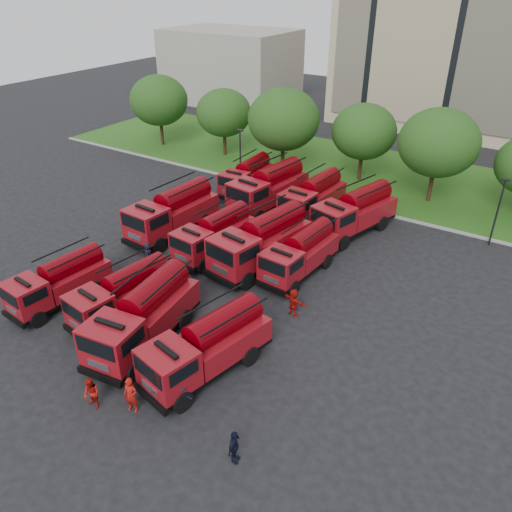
{
  "coord_description": "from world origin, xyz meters",
  "views": [
    {
      "loc": [
        14.99,
        -18.94,
        17.6
      ],
      "look_at": [
        0.24,
        3.95,
        1.8
      ],
      "focal_mm": 35.0,
      "sensor_mm": 36.0,
      "label": 1
    }
  ],
  "objects_px": {
    "fire_truck_3": "(207,346)",
    "fire_truck_9": "(269,188)",
    "firefighter_5": "(293,314)",
    "firefighter_0": "(133,410)",
    "fire_truck_8": "(247,176)",
    "firefighter_1": "(95,407)",
    "fire_truck_2": "(144,316)",
    "fire_truck_6": "(261,241)",
    "fire_truck_0": "(59,281)",
    "fire_truck_11": "(355,212)",
    "firefighter_3": "(183,408)",
    "fire_truck_4": "(173,212)",
    "firefighter_4": "(149,264)",
    "fire_truck_1": "(123,294)",
    "fire_truck_7": "(300,253)",
    "fire_truck_5": "(215,234)",
    "firefighter_2": "(235,460)",
    "fire_truck_10": "(313,197)"
  },
  "relations": [
    {
      "from": "fire_truck_2",
      "to": "firefighter_3",
      "type": "bearing_deg",
      "value": -36.84
    },
    {
      "from": "fire_truck_3",
      "to": "firefighter_0",
      "type": "relative_size",
      "value": 3.94
    },
    {
      "from": "fire_truck_1",
      "to": "fire_truck_7",
      "type": "relative_size",
      "value": 1.0
    },
    {
      "from": "fire_truck_9",
      "to": "firefighter_0",
      "type": "distance_m",
      "value": 23.21
    },
    {
      "from": "fire_truck_0",
      "to": "firefighter_4",
      "type": "xyz_separation_m",
      "value": [
        1.29,
        6.07,
        -1.45
      ]
    },
    {
      "from": "firefighter_4",
      "to": "fire_truck_5",
      "type": "bearing_deg",
      "value": -80.04
    },
    {
      "from": "fire_truck_11",
      "to": "firefighter_5",
      "type": "xyz_separation_m",
      "value": [
        1.24,
        -11.62,
        -1.73
      ]
    },
    {
      "from": "fire_truck_5",
      "to": "firefighter_4",
      "type": "height_order",
      "value": "fire_truck_5"
    },
    {
      "from": "firefighter_2",
      "to": "firefighter_4",
      "type": "bearing_deg",
      "value": 43.79
    },
    {
      "from": "fire_truck_7",
      "to": "fire_truck_2",
      "type": "bearing_deg",
      "value": -104.57
    },
    {
      "from": "fire_truck_0",
      "to": "firefighter_4",
      "type": "bearing_deg",
      "value": 82.88
    },
    {
      "from": "fire_truck_5",
      "to": "fire_truck_10",
      "type": "bearing_deg",
      "value": 78.68
    },
    {
      "from": "firefighter_1",
      "to": "firefighter_2",
      "type": "bearing_deg",
      "value": 12.13
    },
    {
      "from": "fire_truck_2",
      "to": "fire_truck_3",
      "type": "distance_m",
      "value": 4.21
    },
    {
      "from": "fire_truck_0",
      "to": "firefighter_5",
      "type": "relative_size",
      "value": 3.72
    },
    {
      "from": "fire_truck_3",
      "to": "fire_truck_9",
      "type": "distance_m",
      "value": 19.85
    },
    {
      "from": "fire_truck_6",
      "to": "fire_truck_9",
      "type": "bearing_deg",
      "value": 127.73
    },
    {
      "from": "fire_truck_0",
      "to": "fire_truck_8",
      "type": "height_order",
      "value": "fire_truck_8"
    },
    {
      "from": "fire_truck_2",
      "to": "fire_truck_6",
      "type": "height_order",
      "value": "fire_truck_6"
    },
    {
      "from": "firefighter_5",
      "to": "fire_truck_10",
      "type": "bearing_deg",
      "value": -54.69
    },
    {
      "from": "fire_truck_7",
      "to": "fire_truck_8",
      "type": "distance_m",
      "value": 14.31
    },
    {
      "from": "fire_truck_3",
      "to": "fire_truck_10",
      "type": "bearing_deg",
      "value": 113.83
    },
    {
      "from": "firefighter_2",
      "to": "fire_truck_10",
      "type": "bearing_deg",
      "value": 8.43
    },
    {
      "from": "fire_truck_1",
      "to": "firefighter_2",
      "type": "height_order",
      "value": "fire_truck_1"
    },
    {
      "from": "fire_truck_8",
      "to": "firefighter_3",
      "type": "bearing_deg",
      "value": -65.08
    },
    {
      "from": "fire_truck_7",
      "to": "fire_truck_10",
      "type": "distance_m",
      "value": 9.13
    },
    {
      "from": "fire_truck_6",
      "to": "firefighter_1",
      "type": "bearing_deg",
      "value": -79.47
    },
    {
      "from": "fire_truck_1",
      "to": "firefighter_3",
      "type": "distance_m",
      "value": 8.37
    },
    {
      "from": "fire_truck_1",
      "to": "firefighter_2",
      "type": "relative_size",
      "value": 4.05
    },
    {
      "from": "fire_truck_1",
      "to": "fire_truck_7",
      "type": "distance_m",
      "value": 11.4
    },
    {
      "from": "fire_truck_5",
      "to": "firefighter_2",
      "type": "relative_size",
      "value": 4.13
    },
    {
      "from": "fire_truck_2",
      "to": "firefighter_4",
      "type": "bearing_deg",
      "value": 124.93
    },
    {
      "from": "firefighter_5",
      "to": "firefighter_0",
      "type": "bearing_deg",
      "value": 88.48
    },
    {
      "from": "fire_truck_0",
      "to": "firefighter_1",
      "type": "relative_size",
      "value": 3.88
    },
    {
      "from": "firefighter_0",
      "to": "fire_truck_3",
      "type": "bearing_deg",
      "value": 55.84
    },
    {
      "from": "fire_truck_2",
      "to": "fire_truck_11",
      "type": "relative_size",
      "value": 0.97
    },
    {
      "from": "fire_truck_1",
      "to": "fire_truck_3",
      "type": "bearing_deg",
      "value": -1.55
    },
    {
      "from": "fire_truck_8",
      "to": "firefighter_1",
      "type": "distance_m",
      "value": 26.38
    },
    {
      "from": "fire_truck_3",
      "to": "firefighter_1",
      "type": "distance_m",
      "value": 5.87
    },
    {
      "from": "fire_truck_5",
      "to": "fire_truck_9",
      "type": "xyz_separation_m",
      "value": [
        -0.85,
        8.6,
        0.28
      ]
    },
    {
      "from": "fire_truck_0",
      "to": "fire_truck_9",
      "type": "xyz_separation_m",
      "value": [
        3.38,
        18.29,
        0.37
      ]
    },
    {
      "from": "fire_truck_2",
      "to": "fire_truck_11",
      "type": "distance_m",
      "value": 18.52
    },
    {
      "from": "fire_truck_8",
      "to": "firefighter_0",
      "type": "relative_size",
      "value": 3.51
    },
    {
      "from": "fire_truck_4",
      "to": "fire_truck_5",
      "type": "distance_m",
      "value": 4.56
    },
    {
      "from": "fire_truck_6",
      "to": "firefighter_4",
      "type": "bearing_deg",
      "value": -138.46
    },
    {
      "from": "fire_truck_6",
      "to": "fire_truck_7",
      "type": "bearing_deg",
      "value": 18.24
    },
    {
      "from": "fire_truck_9",
      "to": "firefighter_3",
      "type": "bearing_deg",
      "value": -61.2
    },
    {
      "from": "firefighter_4",
      "to": "fire_truck_7",
      "type": "bearing_deg",
      "value": -104.78
    },
    {
      "from": "fire_truck_1",
      "to": "firefighter_5",
      "type": "bearing_deg",
      "value": 40.52
    },
    {
      "from": "fire_truck_4",
      "to": "firefighter_1",
      "type": "bearing_deg",
      "value": -57.82
    }
  ]
}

